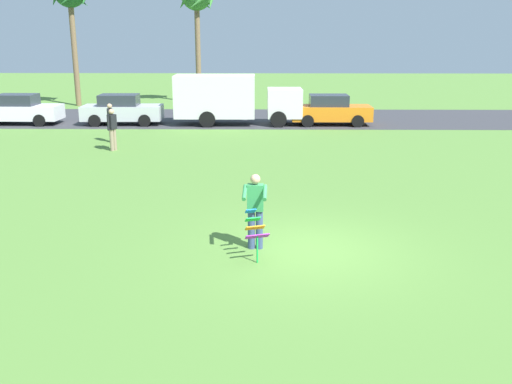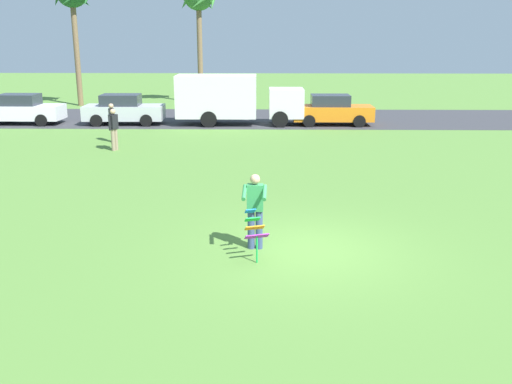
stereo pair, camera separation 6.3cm
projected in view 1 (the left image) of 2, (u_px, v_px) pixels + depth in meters
ground_plane at (308, 250)px, 12.89m from camera, size 120.00×120.00×0.00m
road_strip at (282, 118)px, 32.98m from camera, size 120.00×8.00×0.01m
person_kite_flyer at (255, 209)px, 12.74m from camera, size 0.55×0.66×1.73m
kite_held at (255, 229)px, 12.16m from camera, size 0.54×0.71×1.07m
parked_car_white at (20, 110)px, 30.68m from camera, size 4.22×1.87×1.60m
parked_car_silver at (122, 110)px, 30.59m from camera, size 4.25×1.93×1.60m
parked_truck_white_box at (231, 98)px, 30.34m from camera, size 6.72×2.18×2.62m
parked_car_orange at (331, 110)px, 30.43m from camera, size 4.20×1.84×1.60m
palm_tree_right_near at (197, 0)px, 38.57m from camera, size 2.58×2.71×8.30m
person_walker_near at (111, 122)px, 25.50m from camera, size 0.34×0.53×1.73m
person_walker_far at (112, 128)px, 23.67m from camera, size 0.35×0.53×1.73m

